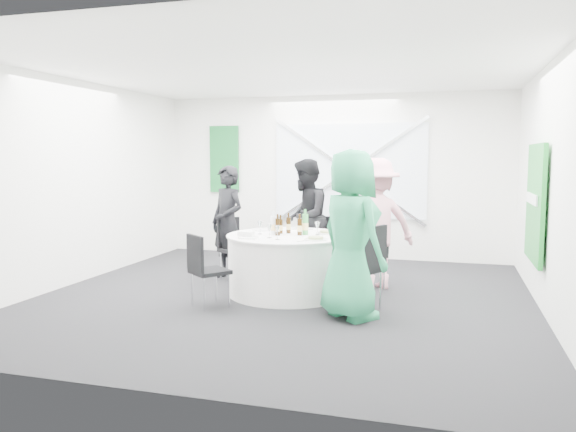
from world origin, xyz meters
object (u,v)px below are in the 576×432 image
(banquet_table, at_px, (288,264))
(clear_water_bottle, at_px, (273,226))
(chair_front_right, at_px, (365,261))
(person_woman_green, at_px, (351,234))
(chair_back_left, at_px, (233,244))
(chair_front_left, at_px, (204,265))
(chair_back_right, at_px, (373,247))
(chair_back, at_px, (318,241))
(green_water_bottle, at_px, (305,225))
(person_woman_pink, at_px, (376,224))
(person_man_back_left, at_px, (228,223))
(person_man_back, at_px, (305,217))

(banquet_table, relative_size, clear_water_bottle, 5.33)
(chair_front_right, height_order, person_woman_green, person_woman_green)
(chair_back_left, height_order, chair_front_left, chair_back_left)
(chair_back_left, xyz_separation_m, chair_back_right, (1.99, 0.04, 0.03))
(chair_back, distance_m, clear_water_bottle, 1.27)
(chair_front_left, xyz_separation_m, person_woman_green, (1.70, 0.07, 0.41))
(person_woman_green, bearing_deg, green_water_bottle, -9.24)
(person_woman_pink, relative_size, clear_water_bottle, 5.92)
(chair_back_left, height_order, green_water_bottle, green_water_bottle)
(chair_front_right, relative_size, person_man_back_left, 0.61)
(banquet_table, bearing_deg, green_water_bottle, 18.69)
(chair_front_left, distance_m, clear_water_bottle, 1.12)
(chair_back, relative_size, chair_front_left, 1.02)
(chair_back_right, xyz_separation_m, green_water_bottle, (-0.79, -0.58, 0.35))
(chair_back_left, height_order, chair_back_right, chair_back_right)
(person_man_back_left, bearing_deg, person_man_back, 58.42)
(clear_water_bottle, bearing_deg, chair_back_right, 30.05)
(chair_front_left, bearing_deg, person_woman_green, -138.84)
(chair_back, height_order, chair_front_left, chair_back)
(chair_back, relative_size, green_water_bottle, 2.70)
(person_man_back_left, height_order, green_water_bottle, person_man_back_left)
(banquet_table, height_order, green_water_bottle, green_water_bottle)
(chair_back_right, relative_size, clear_water_bottle, 3.17)
(banquet_table, bearing_deg, chair_back_left, 148.36)
(chair_front_left, bearing_deg, green_water_bottle, -94.89)
(person_man_back_left, bearing_deg, chair_front_left, -48.33)
(chair_back_left, bearing_deg, chair_front_right, -88.23)
(person_woman_pink, bearing_deg, chair_back, -61.37)
(chair_back_right, xyz_separation_m, person_woman_pink, (0.04, -0.03, 0.32))
(person_man_back_left, relative_size, green_water_bottle, 5.00)
(chair_front_right, relative_size, clear_water_bottle, 3.37)
(person_man_back, xyz_separation_m, green_water_bottle, (0.28, -1.09, 0.03))
(banquet_table, height_order, person_man_back_left, person_man_back_left)
(person_woman_pink, height_order, green_water_bottle, person_woman_pink)
(banquet_table, relative_size, chair_back_left, 1.78)
(chair_back_left, relative_size, chair_front_left, 1.02)
(chair_front_right, distance_m, person_woman_pink, 1.23)
(person_man_back_left, bearing_deg, chair_front_right, 0.71)
(chair_front_left, distance_m, person_woman_green, 1.75)
(chair_back, xyz_separation_m, person_woman_pink, (0.90, -0.52, 0.36))
(person_man_back, bearing_deg, person_woman_pink, 60.40)
(chair_front_left, height_order, person_man_back, person_man_back)
(chair_front_right, distance_m, person_man_back, 2.09)
(person_man_back_left, height_order, person_man_back, person_man_back)
(chair_back, height_order, person_woman_green, person_woman_green)
(chair_back_left, relative_size, green_water_bottle, 2.70)
(chair_front_left, relative_size, green_water_bottle, 2.65)
(chair_back_right, bearing_deg, chair_front_right, -29.74)
(person_woman_pink, relative_size, person_woman_green, 0.95)
(person_man_back_left, relative_size, person_woman_green, 0.89)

